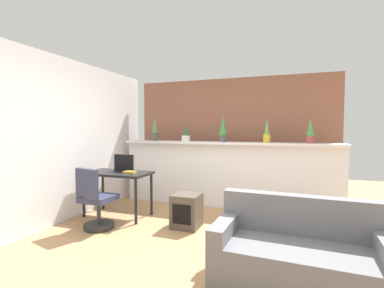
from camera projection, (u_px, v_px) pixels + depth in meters
name	position (u px, v px, depth m)	size (l,w,h in m)	color
ground_plane	(187.00, 250.00, 3.39)	(12.00, 12.00, 0.00)	tan
divider_wall	(225.00, 176.00, 5.23)	(4.06, 0.16, 1.19)	white
plant_shelf	(225.00, 143.00, 5.16)	(4.06, 0.34, 0.04)	white
brick_wall_behind	(232.00, 140.00, 5.76)	(4.06, 0.10, 2.50)	#935B47
side_wall_left	(63.00, 140.00, 4.47)	(0.12, 4.40, 2.60)	white
potted_plant_0	(155.00, 131.00, 5.64)	(0.11, 0.11, 0.48)	#4C4C51
potted_plant_1	(186.00, 134.00, 5.42)	(0.17, 0.17, 0.32)	silver
potted_plant_2	(223.00, 130.00, 5.18)	(0.14, 0.14, 0.48)	#4C4C51
potted_plant_3	(267.00, 132.00, 4.91)	(0.12, 0.12, 0.43)	gold
potted_plant_4	(310.00, 132.00, 4.68)	(0.13, 0.13, 0.42)	#B7474C
desk	(118.00, 177.00, 4.69)	(1.10, 0.60, 0.75)	black
tv_monitor	(124.00, 163.00, 4.73)	(0.36, 0.04, 0.29)	black
office_chair	(95.00, 203.00, 4.08)	(0.49, 0.49, 0.91)	#262628
side_cube_shelf	(187.00, 211.00, 4.18)	(0.40, 0.41, 0.50)	#4C4238
book_on_desk	(130.00, 172.00, 4.55)	(0.20, 0.12, 0.04)	gold
couch	(299.00, 256.00, 2.63)	(1.59, 0.82, 0.80)	slate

